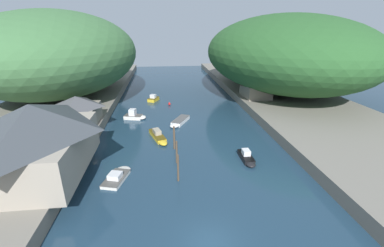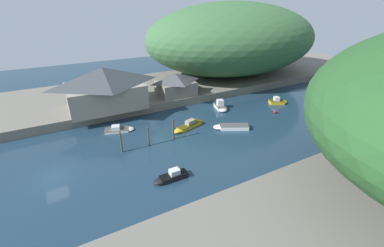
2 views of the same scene
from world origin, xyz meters
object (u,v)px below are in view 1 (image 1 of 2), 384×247
at_px(boat_navy_launch, 159,137).
at_px(person_on_quay, 74,137).
at_px(waterfront_building, 35,138).
at_px(person_by_boathouse, 26,193).
at_px(boat_open_rowboat, 135,116).
at_px(right_bank_cottage, 256,87).
at_px(boat_yellow_tender, 118,176).
at_px(boat_small_dinghy, 247,158).
at_px(boathouse_shed, 77,110).
at_px(boat_cabin_cruiser, 179,122).
at_px(boat_far_right_bank, 154,98).
at_px(channel_buoy_near, 169,104).

distance_m(boat_navy_launch, person_on_quay, 11.45).
height_order(waterfront_building, person_by_boathouse, waterfront_building).
bearing_deg(boat_open_rowboat, person_by_boathouse, 0.12).
bearing_deg(right_bank_cottage, boat_yellow_tender, -133.48).
height_order(waterfront_building, boat_small_dinghy, waterfront_building).
bearing_deg(boathouse_shed, person_by_boathouse, -86.50).
relative_size(boat_cabin_cruiser, person_on_quay, 3.51).
xyz_separation_m(boathouse_shed, boat_far_right_bank, (11.14, 17.93, -3.41)).
xyz_separation_m(boat_small_dinghy, boat_open_rowboat, (-15.30, 17.56, 0.14)).
xyz_separation_m(right_bank_cottage, channel_buoy_near, (-18.47, 1.05, -3.46)).
bearing_deg(boat_navy_launch, boat_small_dinghy, 126.62).
bearing_deg(person_on_quay, boat_yellow_tender, -115.31).
relative_size(boathouse_shed, boat_far_right_bank, 1.98).
bearing_deg(boat_navy_launch, boat_far_right_bank, -104.71).
xyz_separation_m(boat_cabin_cruiser, person_on_quay, (-14.07, -9.90, 2.23)).
xyz_separation_m(boat_cabin_cruiser, boat_yellow_tender, (-7.96, -16.25, -0.05)).
bearing_deg(waterfront_building, boathouse_shed, 90.86).
distance_m(boat_small_dinghy, person_on_quay, 22.15).
bearing_deg(right_bank_cottage, waterfront_building, -140.86).
bearing_deg(person_by_boathouse, boat_open_rowboat, -16.53).
relative_size(waterfront_building, person_on_quay, 8.27).
distance_m(boathouse_shed, person_by_boathouse, 19.43).
height_order(boat_small_dinghy, boat_open_rowboat, boat_open_rowboat).
distance_m(boat_small_dinghy, person_by_boathouse, 23.48).
height_order(boat_far_right_bank, channel_buoy_near, boat_far_right_bank).
relative_size(boat_open_rowboat, person_on_quay, 2.51).
relative_size(person_on_quay, person_by_boathouse, 1.00).
relative_size(boathouse_shed, person_by_boathouse, 4.61).
height_order(boat_far_right_bank, boat_yellow_tender, boat_far_right_bank).
height_order(waterfront_building, boat_open_rowboat, waterfront_building).
relative_size(channel_buoy_near, person_on_quay, 0.47).
relative_size(boat_navy_launch, person_on_quay, 3.64).
bearing_deg(channel_buoy_near, person_on_quay, -121.10).
bearing_deg(boat_small_dinghy, waterfront_building, 5.06).
relative_size(boathouse_shed, person_on_quay, 4.61).
height_order(right_bank_cottage, boat_cabin_cruiser, right_bank_cottage).
relative_size(waterfront_building, boat_open_rowboat, 3.30).
xyz_separation_m(boat_small_dinghy, boat_yellow_tender, (-15.53, -2.16, -0.11)).
bearing_deg(person_by_boathouse, boat_yellow_tender, -51.57).
distance_m(boathouse_shed, boat_yellow_tender, 16.29).
relative_size(boat_navy_launch, channel_buoy_near, 7.67).
height_order(boat_navy_launch, boat_open_rowboat, boat_open_rowboat).
xyz_separation_m(boat_cabin_cruiser, boat_navy_launch, (-3.47, -6.15, 0.07)).
bearing_deg(boat_yellow_tender, boat_small_dinghy, 24.08).
bearing_deg(person_by_boathouse, channel_buoy_near, -23.30).
bearing_deg(boat_small_dinghy, boathouse_shed, -27.15).
distance_m(boat_open_rowboat, boat_yellow_tender, 19.72).
height_order(channel_buoy_near, person_on_quay, person_on_quay).
bearing_deg(boat_cabin_cruiser, channel_buoy_near, -56.38).
distance_m(boat_small_dinghy, boat_far_right_bank, 32.04).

